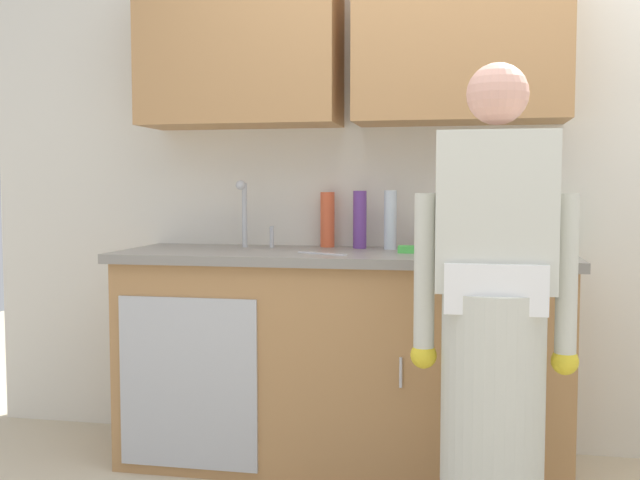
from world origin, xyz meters
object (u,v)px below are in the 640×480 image
object	(u,v)px
bottle_water_tall	(360,220)
cup_by_sink	(424,238)
bottle_soap	(390,220)
bottle_cleaner_spray	(502,227)
knife_on_counter	(322,253)
bottle_water_short	(327,220)
sink	(244,253)
bottle_dish_liquid	(554,228)
sponge	(411,249)
person_at_sink	(493,347)

from	to	relation	value
bottle_water_tall	cup_by_sink	size ratio (longest dim) A/B	2.51
bottle_soap	bottle_cleaner_spray	distance (m)	0.50
knife_on_counter	bottle_water_tall	bearing A→B (deg)	96.80
bottle_water_short	bottle_cleaner_spray	size ratio (longest dim) A/B	1.25
bottle_water_tall	knife_on_counter	bearing A→B (deg)	-108.79
bottle_soap	knife_on_counter	size ratio (longest dim) A/B	1.11
sink	bottle_soap	world-z (taller)	sink
bottle_dish_liquid	sponge	distance (m)	0.66
sink	bottle_water_tall	bearing A→B (deg)	19.96
bottle_water_tall	sponge	world-z (taller)	bottle_water_tall
bottle_dish_liquid	bottle_water_tall	bearing A→B (deg)	-177.10
bottle_water_tall	bottle_cleaner_spray	bearing A→B (deg)	3.55
person_at_sink	sponge	size ratio (longest dim) A/B	14.73
sink	person_at_sink	bearing A→B (deg)	-33.36
bottle_dish_liquid	sink	bearing A→B (deg)	-170.61
bottle_water_short	cup_by_sink	xyz separation A→B (m)	(0.45, -0.05, -0.08)
sponge	knife_on_counter	bearing A→B (deg)	-160.01
bottle_soap	cup_by_sink	world-z (taller)	bottle_soap
bottle_soap	bottle_water_tall	bearing A→B (deg)	169.92
bottle_water_short	cup_by_sink	distance (m)	0.46
person_at_sink	bottle_dish_liquid	bearing A→B (deg)	72.77
sink	bottle_cleaner_spray	size ratio (longest dim) A/B	2.42
bottle_dish_liquid	bottle_water_short	world-z (taller)	bottle_water_short
bottle_cleaner_spray	sponge	size ratio (longest dim) A/B	1.88
cup_by_sink	bottle_dish_liquid	bearing A→B (deg)	4.79
knife_on_counter	bottle_water_short	bearing A→B (deg)	122.76
bottle_cleaner_spray	knife_on_counter	size ratio (longest dim) A/B	0.86
bottle_water_tall	bottle_water_short	size ratio (longest dim) A/B	1.02
bottle_water_tall	bottle_soap	distance (m)	0.14
bottle_dish_liquid	bottle_cleaner_spray	world-z (taller)	bottle_cleaner_spray
person_at_sink	bottle_water_tall	bearing A→B (deg)	122.86
bottle_water_short	knife_on_counter	size ratio (longest dim) A/B	1.07
bottle_soap	cup_by_sink	size ratio (longest dim) A/B	2.53
bottle_dish_liquid	bottle_cleaner_spray	bearing A→B (deg)	-178.97
person_at_sink	bottle_soap	xyz separation A→B (m)	(-0.43, 0.86, 0.38)
bottle_dish_liquid	sponge	bearing A→B (deg)	-158.42
person_at_sink	bottle_soap	size ratio (longest dim) A/B	6.09
bottle_soap	knife_on_counter	xyz separation A→B (m)	(-0.25, -0.30, -0.13)
bottle_cleaner_spray	sponge	bearing A→B (deg)	-148.53
person_at_sink	bottle_cleaner_spray	size ratio (longest dim) A/B	7.85
bottle_dish_liquid	bottle_soap	xyz separation A→B (m)	(-0.72, -0.07, 0.03)
cup_by_sink	knife_on_counter	size ratio (longest dim) A/B	0.44
bottle_water_short	bottle_dish_liquid	bearing A→B (deg)	-0.25
bottle_water_tall	sponge	distance (m)	0.34
knife_on_counter	cup_by_sink	bearing A→B (deg)	64.26
bottle_dish_liquid	cup_by_sink	distance (m)	0.57
bottle_cleaner_spray	knife_on_counter	world-z (taller)	bottle_cleaner_spray
person_at_sink	bottle_water_short	xyz separation A→B (m)	(-0.73, 0.93, 0.38)
sink	bottle_soap	xyz separation A→B (m)	(0.64, 0.16, 0.15)
sink	person_at_sink	xyz separation A→B (m)	(1.07, -0.70, -0.23)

